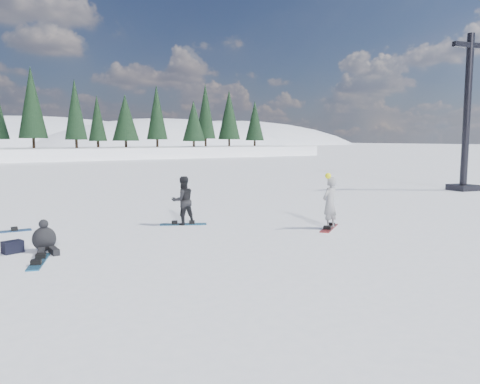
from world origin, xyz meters
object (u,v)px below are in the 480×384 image
Objects in this scene: snowboarder_woman at (330,202)px; snowboard_loose_a at (39,262)px; lift_tower at (466,128)px; gear_bag at (13,247)px; snowboarder_man at (183,201)px; snowboard_loose_c at (4,232)px; seated_rider at (45,239)px.

snowboard_loose_a is (-8.36, 0.43, -0.80)m from snowboarder_woman.
gear_bag is at bearing -162.51° from lift_tower.
lift_tower is at bearing -177.82° from snowboarder_woman.
snowboard_loose_c is at bearing -15.62° from snowboarder_man.
seated_rider is 0.64× the size of snowboard_loose_a.
snowboard_loose_a is (-0.30, -1.01, -0.29)m from seated_rider.
snowboarder_woman is 4.67m from snowboarder_man.
snowboarder_man is at bearing -164.71° from lift_tower.
snowboarder_man is 3.51× the size of gear_bag.
lift_tower reaches higher than snowboarder_woman.
snowboarder_man is at bearing 13.89° from gear_bag.
lift_tower is 5.50× the size of snowboard_loose_a.
snowboard_loose_c is at bearing 88.84° from gear_bag.
seated_rider is (-8.06, 1.45, -0.51)m from snowboarder_woman.
snowboard_loose_c is (-8.70, 4.64, -0.80)m from snowboarder_woman.
seated_rider is 0.64× the size of snowboard_loose_c.
lift_tower is at bearing 11.82° from seated_rider.
snowboarder_woman is 1.82× the size of seated_rider.
lift_tower is at bearing -172.86° from snowboarder_man.
snowboard_loose_a is at bearing -159.16° from lift_tower.
snowboarder_man reaches higher than snowboard_loose_c.
gear_bag is 0.30× the size of snowboard_loose_a.
lift_tower reaches higher than snowboard_loose_c.
seated_rider reaches higher than gear_bag.
lift_tower is 22.52m from snowboard_loose_c.
lift_tower is 22.52m from snowboard_loose_a.
snowboarder_man reaches higher than seated_rider.
gear_bag reaches higher than snowboard_loose_a.
snowboarder_woman is 1.17× the size of snowboard_loose_c.
snowboarder_man is 1.05× the size of snowboard_loose_a.
snowboarder_woman is at bearing -5.98° from seated_rider.
lift_tower is 18.34× the size of gear_bag.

